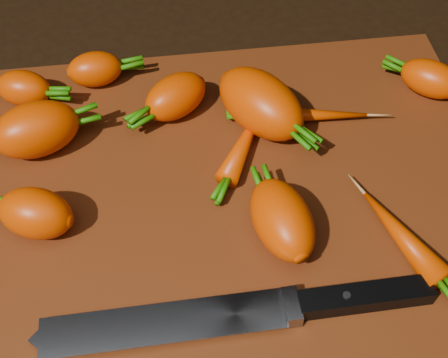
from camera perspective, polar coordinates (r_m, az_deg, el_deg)
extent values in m
cube|color=black|center=(0.56, 0.13, -3.04)|extent=(2.00, 2.00, 0.01)
cube|color=#6B2B0D|center=(0.55, 0.13, -2.37)|extent=(0.50, 0.40, 0.01)
ellipsoid|color=#D43B00|center=(0.59, -16.83, 4.34)|extent=(0.09, 0.07, 0.05)
ellipsoid|color=#D43B00|center=(0.53, -16.85, -3.02)|extent=(0.07, 0.06, 0.04)
ellipsoid|color=#D43B00|center=(0.59, 3.37, 6.92)|extent=(0.10, 0.11, 0.06)
ellipsoid|color=#D43B00|center=(0.51, 5.33, -3.72)|extent=(0.06, 0.09, 0.05)
ellipsoid|color=#D43B00|center=(0.60, -4.44, 7.54)|extent=(0.08, 0.07, 0.04)
ellipsoid|color=#D43B00|center=(0.65, -11.71, 9.81)|extent=(0.06, 0.04, 0.04)
ellipsoid|color=#D43B00|center=(0.66, 18.39, 8.70)|extent=(0.07, 0.07, 0.04)
ellipsoid|color=#D43B00|center=(0.58, 1.97, 3.57)|extent=(0.07, 0.10, 0.02)
ellipsoid|color=#D43B00|center=(0.61, 7.48, 5.83)|extent=(0.12, 0.04, 0.02)
ellipsoid|color=#D43B00|center=(0.53, 15.90, -4.98)|extent=(0.06, 0.10, 0.03)
ellipsoid|color=#D43B00|center=(0.65, -17.83, 7.90)|extent=(0.06, 0.05, 0.04)
cube|color=gray|center=(0.49, -16.62, -13.89)|extent=(0.18, 0.04, 0.00)
cube|color=gray|center=(0.48, -4.90, -12.94)|extent=(0.01, 0.03, 0.01)
cube|color=black|center=(0.48, 2.12, -12.10)|extent=(0.11, 0.02, 0.01)
cylinder|color=#B2B2B7|center=(0.47, 0.22, -11.95)|extent=(0.01, 0.01, 0.00)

